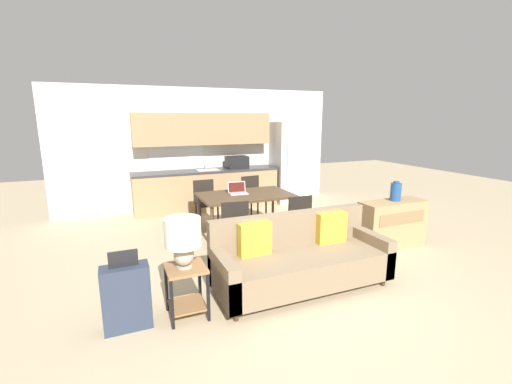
% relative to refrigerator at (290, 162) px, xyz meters
% --- Properties ---
extents(ground_plane, '(20.00, 20.00, 0.00)m').
position_rel_refrigerator_xyz_m(ground_plane, '(-2.07, -4.24, -0.97)').
color(ground_plane, tan).
extents(wall_back, '(6.40, 0.07, 2.70)m').
position_rel_refrigerator_xyz_m(wall_back, '(-2.08, 0.39, 0.38)').
color(wall_back, silver).
rests_on(wall_back, ground_plane).
extents(kitchen_counter, '(3.25, 0.65, 2.15)m').
position_rel_refrigerator_xyz_m(kitchen_counter, '(-2.06, 0.09, -0.13)').
color(kitchen_counter, tan).
rests_on(kitchen_counter, ground_plane).
extents(refrigerator, '(0.80, 0.72, 1.95)m').
position_rel_refrigerator_xyz_m(refrigerator, '(0.00, 0.00, 0.00)').
color(refrigerator, white).
rests_on(refrigerator, ground_plane).
extents(dining_table, '(1.60, 0.99, 0.74)m').
position_rel_refrigerator_xyz_m(dining_table, '(-1.90, -1.93, -0.29)').
color(dining_table, brown).
rests_on(dining_table, ground_plane).
extents(couch, '(2.14, 0.80, 0.89)m').
position_rel_refrigerator_xyz_m(couch, '(-1.99, -3.97, -0.62)').
color(couch, '#3D2D1E').
rests_on(couch, ground_plane).
extents(side_table, '(0.40, 0.40, 0.55)m').
position_rel_refrigerator_xyz_m(side_table, '(-3.40, -4.09, -0.61)').
color(side_table, olive).
rests_on(side_table, ground_plane).
extents(table_lamp, '(0.37, 0.37, 0.52)m').
position_rel_refrigerator_xyz_m(table_lamp, '(-3.41, -4.09, -0.10)').
color(table_lamp, '#B2A893').
rests_on(table_lamp, side_table).
extents(credenza, '(1.11, 0.40, 0.76)m').
position_rel_refrigerator_xyz_m(credenza, '(0.03, -3.40, -0.59)').
color(credenza, tan).
rests_on(credenza, ground_plane).
extents(vase, '(0.17, 0.17, 0.31)m').
position_rel_refrigerator_xyz_m(vase, '(0.07, -3.38, -0.07)').
color(vase, '#234C84').
rests_on(vase, credenza).
extents(dining_chair_near_right, '(0.43, 0.43, 0.87)m').
position_rel_refrigerator_xyz_m(dining_chair_near_right, '(-1.39, -2.82, -0.48)').
color(dining_chair_near_right, black).
rests_on(dining_chair_near_right, ground_plane).
extents(dining_chair_far_left, '(0.42, 0.42, 0.87)m').
position_rel_refrigerator_xyz_m(dining_chair_far_left, '(-2.42, -1.10, -0.48)').
color(dining_chair_far_left, black).
rests_on(dining_chair_far_left, ground_plane).
extents(dining_chair_far_right, '(0.46, 0.46, 0.87)m').
position_rel_refrigerator_xyz_m(dining_chair_far_right, '(-1.40, -1.04, -0.48)').
color(dining_chair_far_right, black).
rests_on(dining_chair_far_right, ground_plane).
extents(dining_chair_near_left, '(0.47, 0.47, 0.87)m').
position_rel_refrigerator_xyz_m(dining_chair_near_left, '(-2.42, -2.76, -0.48)').
color(dining_chair_near_left, black).
rests_on(dining_chair_near_left, ground_plane).
extents(laptop, '(0.34, 0.28, 0.20)m').
position_rel_refrigerator_xyz_m(laptop, '(-2.01, -1.81, -0.19)').
color(laptop, '#B7BABC').
rests_on(laptop, dining_table).
extents(suitcase, '(0.45, 0.22, 0.81)m').
position_rel_refrigerator_xyz_m(suitcase, '(-3.99, -4.08, -0.64)').
color(suitcase, '#2D384C').
rests_on(suitcase, ground_plane).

